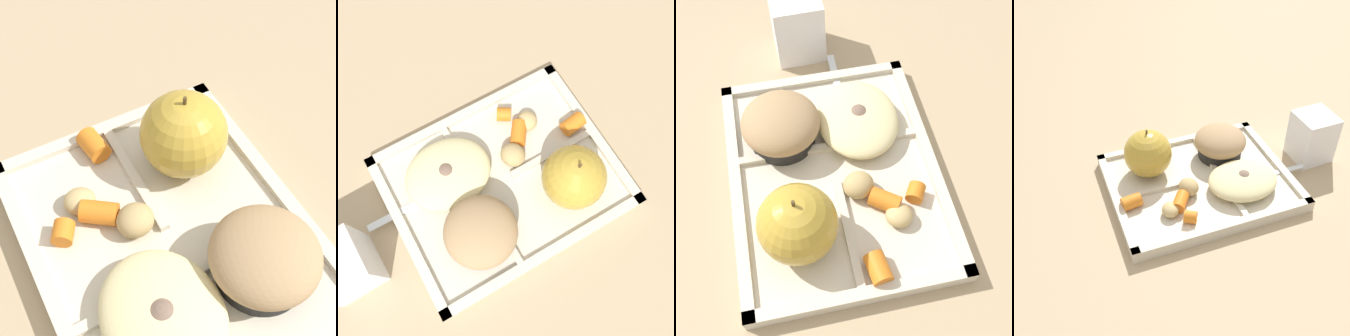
% 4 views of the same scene
% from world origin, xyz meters
% --- Properties ---
extents(ground, '(6.00, 6.00, 0.00)m').
position_xyz_m(ground, '(0.00, 0.00, 0.00)').
color(ground, tan).
extents(lunch_tray, '(0.32, 0.25, 0.02)m').
position_xyz_m(lunch_tray, '(-0.00, 0.00, 0.01)').
color(lunch_tray, beige).
rests_on(lunch_tray, ground).
extents(green_apple, '(0.09, 0.09, 0.09)m').
position_xyz_m(green_apple, '(-0.08, 0.05, 0.06)').
color(green_apple, '#B79333').
rests_on(green_apple, lunch_tray).
extents(bran_muffin, '(0.10, 0.10, 0.06)m').
position_xyz_m(bran_muffin, '(0.06, 0.05, 0.04)').
color(bran_muffin, black).
rests_on(bran_muffin, lunch_tray).
extents(carrot_slice_near_corner, '(0.03, 0.03, 0.02)m').
position_xyz_m(carrot_slice_near_corner, '(-0.05, -0.09, 0.03)').
color(carrot_slice_near_corner, orange).
rests_on(carrot_slice_near_corner, lunch_tray).
extents(carrot_slice_edge, '(0.04, 0.04, 0.02)m').
position_xyz_m(carrot_slice_edge, '(-0.05, -0.05, 0.03)').
color(carrot_slice_edge, orange).
rests_on(carrot_slice_edge, lunch_tray).
extents(carrot_slice_back, '(0.04, 0.03, 0.02)m').
position_xyz_m(carrot_slice_back, '(-0.13, -0.02, 0.03)').
color(carrot_slice_back, orange).
rests_on(carrot_slice_back, lunch_tray).
extents(potato_chunk_small, '(0.04, 0.05, 0.03)m').
position_xyz_m(potato_chunk_small, '(-0.03, -0.02, 0.03)').
color(potato_chunk_small, tan).
rests_on(potato_chunk_small, lunch_tray).
extents(potato_chunk_browned, '(0.04, 0.04, 0.02)m').
position_xyz_m(potato_chunk_browned, '(-0.08, -0.06, 0.03)').
color(potato_chunk_browned, tan).
rests_on(potato_chunk_browned, lunch_tray).
extents(egg_noodle_pile, '(0.12, 0.10, 0.03)m').
position_xyz_m(egg_noodle_pile, '(0.06, -0.04, 0.03)').
color(egg_noodle_pile, beige).
rests_on(egg_noodle_pile, lunch_tray).
extents(meatball_side, '(0.03, 0.03, 0.03)m').
position_xyz_m(meatball_side, '(0.07, -0.04, 0.03)').
color(meatball_side, brown).
rests_on(meatball_side, lunch_tray).
extents(meatball_back, '(0.04, 0.04, 0.04)m').
position_xyz_m(meatball_back, '(0.06, -0.04, 0.03)').
color(meatball_back, '#755B4C').
rests_on(meatball_back, lunch_tray).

